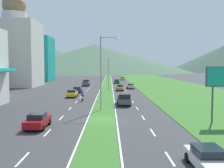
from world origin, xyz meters
TOP-DOWN VIEW (x-y plane):
  - ground_plane at (0.00, 0.00)m, footprint 600.00×600.00m
  - grass_median at (0.00, 60.00)m, footprint 3.20×240.00m
  - grass_verge_right at (20.60, 60.00)m, footprint 24.00×240.00m
  - lane_dash_left_1 at (-5.10, -12.89)m, footprint 0.16×2.80m
  - lane_dash_left_2 at (-5.10, -5.77)m, footprint 0.16×2.80m
  - lane_dash_left_3 at (-5.10, 1.34)m, footprint 0.16×2.80m
  - lane_dash_left_4 at (-5.10, 8.46)m, footprint 0.16×2.80m
  - lane_dash_left_5 at (-5.10, 15.57)m, footprint 0.16×2.80m
  - lane_dash_left_6 at (-5.10, 22.68)m, footprint 0.16×2.80m
  - lane_dash_left_7 at (-5.10, 29.80)m, footprint 0.16×2.80m
  - lane_dash_left_8 at (-5.10, 36.91)m, footprint 0.16×2.80m
  - lane_dash_left_9 at (-5.10, 44.02)m, footprint 0.16×2.80m
  - lane_dash_left_10 at (-5.10, 51.14)m, footprint 0.16×2.80m
  - lane_dash_left_11 at (-5.10, 58.25)m, footprint 0.16×2.80m
  - lane_dash_right_1 at (5.10, -12.89)m, footprint 0.16×2.80m
  - lane_dash_right_2 at (5.10, -5.77)m, footprint 0.16×2.80m
  - lane_dash_right_3 at (5.10, 1.34)m, footprint 0.16×2.80m
  - lane_dash_right_4 at (5.10, 8.46)m, footprint 0.16×2.80m
  - lane_dash_right_5 at (5.10, 15.57)m, footprint 0.16×2.80m
  - lane_dash_right_6 at (5.10, 22.68)m, footprint 0.16×2.80m
  - lane_dash_right_7 at (5.10, 29.80)m, footprint 0.16×2.80m
  - lane_dash_right_8 at (5.10, 36.91)m, footprint 0.16×2.80m
  - lane_dash_right_9 at (5.10, 44.02)m, footprint 0.16×2.80m
  - lane_dash_right_10 at (5.10, 51.14)m, footprint 0.16×2.80m
  - lane_dash_right_11 at (5.10, 58.25)m, footprint 0.16×2.80m
  - edge_line_median_left at (-1.75, 60.00)m, footprint 0.16×240.00m
  - edge_line_median_right at (1.75, 60.00)m, footprint 0.16×240.00m
  - domed_building at (-29.17, 52.28)m, footprint 14.56×14.56m
  - midrise_colored at (-31.66, 82.76)m, footprint 14.42×14.42m
  - hill_far_left at (-67.19, 284.09)m, footprint 209.36×209.36m
  - hill_far_center at (-15.21, 252.80)m, footprint 208.22×208.22m
  - street_lamp_near at (-0.12, 6.45)m, footprint 2.67×0.45m
  - street_lamp_mid at (0.29, 37.17)m, footprint 2.61×0.28m
  - car_0 at (-6.93, 23.10)m, footprint 2.03×4.67m
  - car_1 at (7.01, -14.90)m, footprint 2.00×4.47m
  - car_2 at (-6.57, -3.83)m, footprint 2.01×4.49m
  - car_3 at (3.63, 37.38)m, footprint 1.87×4.38m
  - car_4 at (6.90, 89.78)m, footprint 2.02×4.42m
  - car_5 at (3.54, 65.98)m, footprint 1.96×4.54m
  - car_6 at (-6.94, 31.93)m, footprint 2.00×4.19m
  - car_7 at (6.90, 43.27)m, footprint 1.93×4.77m
  - pickup_truck_0 at (3.27, 11.93)m, footprint 2.18×5.40m
  - pickup_truck_1 at (-6.79, 53.57)m, footprint 2.18×5.40m
  - motorcycle_rider at (-4.08, 16.82)m, footprint 0.36×2.00m

SIDE VIEW (x-z plane):
  - ground_plane at x=0.00m, z-range 0.00..0.00m
  - lane_dash_left_1 at x=-5.10m, z-range 0.00..0.01m
  - lane_dash_left_2 at x=-5.10m, z-range 0.00..0.01m
  - lane_dash_left_3 at x=-5.10m, z-range 0.00..0.01m
  - lane_dash_left_4 at x=-5.10m, z-range 0.00..0.01m
  - lane_dash_left_5 at x=-5.10m, z-range 0.00..0.01m
  - lane_dash_left_6 at x=-5.10m, z-range 0.00..0.01m
  - lane_dash_left_7 at x=-5.10m, z-range 0.00..0.01m
  - lane_dash_left_8 at x=-5.10m, z-range 0.00..0.01m
  - lane_dash_left_9 at x=-5.10m, z-range 0.00..0.01m
  - lane_dash_left_10 at x=-5.10m, z-range 0.00..0.01m
  - lane_dash_left_11 at x=-5.10m, z-range 0.00..0.01m
  - lane_dash_right_1 at x=5.10m, z-range 0.00..0.01m
  - lane_dash_right_2 at x=5.10m, z-range 0.00..0.01m
  - lane_dash_right_3 at x=5.10m, z-range 0.00..0.01m
  - lane_dash_right_4 at x=5.10m, z-range 0.00..0.01m
  - lane_dash_right_5 at x=5.10m, z-range 0.00..0.01m
  - lane_dash_right_6 at x=5.10m, z-range 0.00..0.01m
  - lane_dash_right_7 at x=5.10m, z-range 0.00..0.01m
  - lane_dash_right_8 at x=5.10m, z-range 0.00..0.01m
  - lane_dash_right_9 at x=5.10m, z-range 0.00..0.01m
  - lane_dash_right_10 at x=5.10m, z-range 0.00..0.01m
  - lane_dash_right_11 at x=5.10m, z-range 0.00..0.01m
  - edge_line_median_left at x=-1.75m, z-range 0.00..0.01m
  - edge_line_median_right at x=1.75m, z-range 0.00..0.01m
  - grass_median at x=0.00m, z-range 0.00..0.06m
  - grass_verge_right at x=20.60m, z-range 0.00..0.06m
  - car_4 at x=6.90m, z-range 0.03..1.40m
  - car_7 at x=6.90m, z-range 0.03..1.42m
  - car_1 at x=7.01m, z-range 0.02..1.44m
  - motorcycle_rider at x=-4.08m, z-range -0.15..1.65m
  - car_6 at x=-6.94m, z-range 0.03..1.50m
  - car_5 at x=3.54m, z-range 0.02..1.53m
  - car_0 at x=-6.93m, z-range 0.01..1.55m
  - car_3 at x=3.63m, z-range 0.01..1.56m
  - car_2 at x=-6.57m, z-range 0.01..1.56m
  - pickup_truck_0 at x=3.27m, z-range -0.02..1.98m
  - pickup_truck_1 at x=-6.79m, z-range -0.02..1.98m
  - street_lamp_mid at x=0.29m, z-range 0.65..9.12m
  - street_lamp_near at x=-0.12m, z-range 0.69..11.34m
  - midrise_colored at x=-31.66m, z-range 0.00..19.13m
  - domed_building at x=-29.17m, z-range -2.75..26.43m
  - hill_far_left at x=-67.19m, z-range 0.00..26.48m
  - hill_far_center at x=-15.21m, z-range 0.00..30.40m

